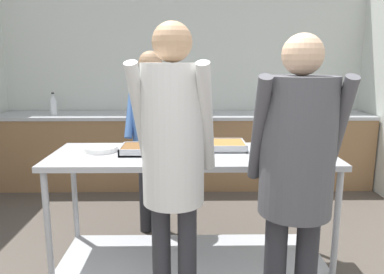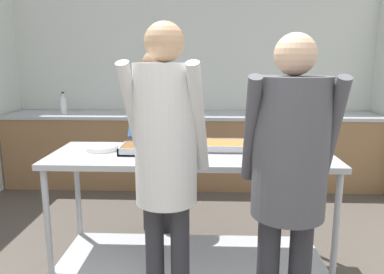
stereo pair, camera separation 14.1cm
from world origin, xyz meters
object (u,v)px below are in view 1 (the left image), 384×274
object	(u,v)px
water_bottle	(53,105)
serving_tray_roast	(150,149)
sauce_pan	(274,145)
guest_serving_left	(173,150)
guest_serving_right	(297,163)
serving_tray_vegetables	(214,146)
cook_behind_counter	(152,123)
plate_stack	(101,149)

from	to	relation	value
water_bottle	serving_tray_roast	bearing A→B (deg)	-54.61
sauce_pan	guest_serving_left	bearing A→B (deg)	-133.00
sauce_pan	guest_serving_right	distance (m)	0.88
guest_serving_left	sauce_pan	bearing A→B (deg)	47.00
serving_tray_vegetables	guest_serving_left	xyz separation A→B (m)	(-0.28, -0.81, 0.16)
guest_serving_right	cook_behind_counter	xyz separation A→B (m)	(-0.89, 1.43, -0.02)
water_bottle	serving_tray_vegetables	bearing A→B (deg)	-44.42
serving_tray_vegetables	guest_serving_left	world-z (taller)	guest_serving_left
serving_tray_vegetables	guest_serving_left	distance (m)	0.88
serving_tray_roast	water_bottle	distance (m)	2.37
serving_tray_roast	guest_serving_right	distance (m)	1.16
serving_tray_vegetables	serving_tray_roast	bearing A→B (deg)	-166.36
serving_tray_vegetables	water_bottle	size ratio (longest dim) A/B	1.68
plate_stack	serving_tray_vegetables	world-z (taller)	serving_tray_vegetables
guest_serving_left	cook_behind_counter	xyz separation A→B (m)	(-0.24, 1.35, -0.08)
sauce_pan	water_bottle	xyz separation A→B (m)	(-2.30, 1.84, 0.09)
serving_tray_roast	guest_serving_left	bearing A→B (deg)	-74.16
guest_serving_left	water_bottle	distance (m)	3.06
guest_serving_left	cook_behind_counter	world-z (taller)	guest_serving_left
sauce_pan	guest_serving_right	xyz separation A→B (m)	(-0.08, -0.87, 0.10)
cook_behind_counter	water_bottle	size ratio (longest dim) A/B	6.01
guest_serving_right	sauce_pan	bearing A→B (deg)	84.43
serving_tray_roast	serving_tray_vegetables	size ratio (longest dim) A/B	0.90
serving_tray_vegetables	water_bottle	bearing A→B (deg)	135.58
serving_tray_roast	guest_serving_left	xyz separation A→B (m)	(0.20, -0.70, 0.16)
serving_tray_vegetables	water_bottle	world-z (taller)	water_bottle
plate_stack	serving_tray_roast	xyz separation A→B (m)	(0.37, -0.05, 0.01)
guest_serving_left	guest_serving_right	xyz separation A→B (m)	(0.65, -0.08, -0.06)
guest_serving_left	water_bottle	xyz separation A→B (m)	(-1.57, 2.63, -0.06)
water_bottle	cook_behind_counter	bearing A→B (deg)	-44.02
serving_tray_vegetables	sauce_pan	size ratio (longest dim) A/B	1.29
sauce_pan	serving_tray_roast	bearing A→B (deg)	-174.42
sauce_pan	cook_behind_counter	size ratio (longest dim) A/B	0.22
serving_tray_vegetables	guest_serving_left	size ratio (longest dim) A/B	0.26
cook_behind_counter	serving_tray_roast	bearing A→B (deg)	-86.02
cook_behind_counter	water_bottle	distance (m)	1.84
plate_stack	serving_tray_roast	bearing A→B (deg)	-7.57
guest_serving_right	water_bottle	xyz separation A→B (m)	(-2.22, 2.71, -0.01)
cook_behind_counter	water_bottle	xyz separation A→B (m)	(-1.33, 1.28, 0.02)
serving_tray_roast	plate_stack	bearing A→B (deg)	172.43
water_bottle	guest_serving_left	bearing A→B (deg)	-59.16
cook_behind_counter	water_bottle	bearing A→B (deg)	135.98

